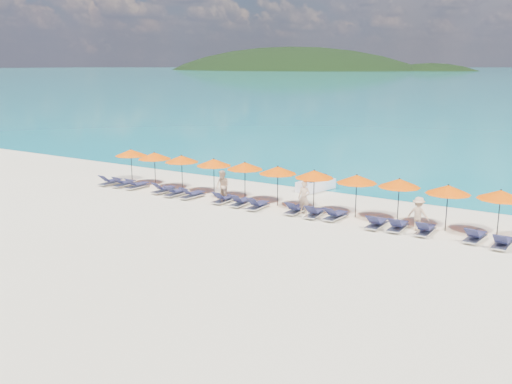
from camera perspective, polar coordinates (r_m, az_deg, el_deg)
The scene contains 35 objects.
ground at distance 27.72m, azimuth -3.35°, elevation -3.58°, with size 1400.00×1400.00×0.00m, color beige.
headland_main at distance 645.77m, azimuth 3.32°, elevation 8.70°, with size 374.00×242.00×126.50m.
headland_small at distance 606.14m, azimuth 16.86°, elevation 8.20°, with size 162.00×126.00×85.50m.
jetski at distance 35.71m, azimuth 5.97°, elevation 0.76°, with size 1.61×2.91×0.98m.
beachgoer_a at distance 29.94m, azimuth 4.82°, elevation -0.58°, with size 0.66×0.43×1.80m, color tan.
beachgoer_b at distance 32.63m, azimuth -3.38°, elevation 0.58°, with size 0.89×0.51×1.82m, color tan.
beachgoer_c at distance 28.06m, azimuth 15.92°, elevation -2.12°, with size 1.06×0.49×1.64m, color tan.
umbrella_0 at distance 38.55m, azimuth -12.40°, elevation 3.86°, with size 2.10×2.10×2.28m.
umbrella_1 at distance 36.94m, azimuth -10.12°, elevation 3.58°, with size 2.10×2.10×2.28m.
umbrella_2 at distance 35.51m, azimuth -7.45°, elevation 3.31°, with size 2.10×2.10×2.28m.
umbrella_3 at distance 34.01m, azimuth -4.25°, elevation 2.96°, with size 2.10×2.10×2.28m.
umbrella_4 at distance 32.79m, azimuth -1.12°, elevation 2.63°, with size 2.10×2.10×2.28m.
umbrella_5 at distance 31.49m, azimuth 2.19°, elevation 2.20°, with size 2.10×2.10×2.28m.
umbrella_6 at distance 30.49m, azimuth 5.85°, elevation 1.79°, with size 2.10×2.10×2.28m.
umbrella_7 at distance 29.51m, azimuth 10.04°, elevation 1.29°, with size 2.10×2.10×2.28m.
umbrella_8 at distance 28.96m, azimuth 14.15°, elevation 0.88°, with size 2.10×2.10×2.28m.
umbrella_9 at distance 28.11m, azimuth 18.66°, elevation 0.23°, with size 2.10×2.10×2.28m.
umbrella_10 at distance 27.86m, azimuth 23.28°, elevation -0.25°, with size 2.10×2.10×2.28m.
lounger_0 at distance 38.41m, azimuth -14.36°, elevation 1.03°, with size 0.65×1.71×0.66m.
lounger_1 at distance 37.68m, azimuth -13.07°, elevation 0.87°, with size 0.65×1.71×0.66m.
lounger_2 at distance 36.90m, azimuth -11.81°, elevation 0.69°, with size 0.73×1.74×0.66m.
lounger_3 at distance 35.36m, azimuth -9.23°, elevation 0.27°, with size 0.76×1.75×0.66m.
lounger_4 at distance 34.47m, azimuth -8.05°, elevation -0.01°, with size 0.66×1.71×0.66m.
lounger_5 at distance 33.77m, azimuth -6.43°, elevation -0.24°, with size 0.79×1.75×0.66m.
lounger_6 at distance 32.51m, azimuth -3.23°, elevation -0.69°, with size 0.67×1.72×0.66m.
lounger_7 at distance 31.78m, azimuth -1.52°, elevation -0.98°, with size 0.68×1.72×0.66m.
lounger_8 at distance 31.06m, azimuth 0.16°, elevation -1.31°, with size 0.67×1.72×0.66m.
lounger_9 at distance 30.23m, azimuth 3.99°, elevation -1.73°, with size 0.65×1.71×0.66m.
lounger_10 at distance 29.63m, azimuth 5.87°, elevation -2.07°, with size 0.78×1.75×0.66m.
lounger_11 at distance 29.27m, azimuth 7.93°, elevation -2.31°, with size 0.77×1.75×0.66m.
lounger_12 at distance 28.18m, azimuth 11.97°, elevation -3.07°, with size 0.63×1.70×0.66m.
lounger_13 at distance 27.96m, azimuth 14.00°, elevation -3.30°, with size 0.66×1.72×0.66m.
lounger_14 at distance 27.68m, azimuth 16.56°, elevation -3.62°, with size 0.64×1.71×0.66m.
lounger_15 at distance 27.32m, azimuth 21.06°, elevation -4.17°, with size 0.79×1.75×0.66m.
lounger_16 at distance 26.86m, azimuth 23.41°, elevation -4.65°, with size 0.68×1.72×0.66m.
Camera 1 is at (15.68, -21.48, 7.80)m, focal length 40.00 mm.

